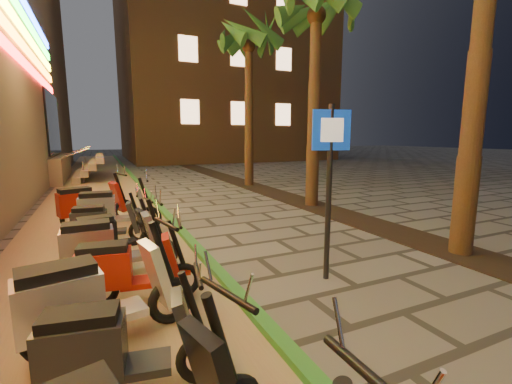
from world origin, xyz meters
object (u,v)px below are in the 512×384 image
scooter_11 (102,223)px  scooter_12 (110,210)px  scooter_13 (88,204)px  scooter_10 (110,235)px  scooter_7 (90,299)px  scooter_9 (107,246)px  scooter_6 (114,348)px  scooter_8 (124,270)px  pedestrian_sign (330,169)px

scooter_11 → scooter_12: size_ratio=0.85×
scooter_11 → scooter_13: 1.76m
scooter_10 → scooter_12: size_ratio=0.85×
scooter_10 → scooter_13: bearing=90.1°
scooter_7 → scooter_12: 4.62m
scooter_9 → scooter_11: 1.84m
scooter_7 → scooter_13: 5.44m
scooter_6 → scooter_7: scooter_7 is taller
scooter_7 → scooter_9: size_ratio=1.05×
scooter_8 → scooter_11: scooter_8 is taller
scooter_11 → scooter_13: (-0.28, 1.74, 0.10)m
pedestrian_sign → scooter_9: 3.58m
pedestrian_sign → scooter_7: bearing=-158.8°
scooter_8 → scooter_9: scooter_9 is taller
scooter_13 → pedestrian_sign: bearing=-72.8°
scooter_7 → scooter_10: scooter_7 is taller
scooter_9 → scooter_13: (-0.33, 3.58, 0.03)m
scooter_8 → scooter_10: (-0.10, 1.87, -0.02)m
scooter_7 → scooter_9: scooter_7 is taller
scooter_8 → scooter_10: bearing=101.3°
scooter_9 → scooter_13: bearing=94.5°
scooter_11 → scooter_7: bearing=-85.3°
scooter_11 → scooter_12: 0.93m
scooter_7 → scooter_9: bearing=72.1°
scooter_9 → scooter_8: bearing=-80.3°
scooter_11 → scooter_9: bearing=-81.5°
scooter_13 → scooter_9: bearing=-101.8°
scooter_9 → pedestrian_sign: bearing=-25.3°
scooter_10 → scooter_11: (-0.12, 0.95, 0.00)m
scooter_12 → scooter_13: size_ratio=0.99×
scooter_8 → scooter_6: bearing=-88.5°
scooter_7 → scooter_10: size_ratio=1.19×
scooter_6 → scooter_7: (-0.18, 0.84, 0.08)m
scooter_9 → scooter_11: bearing=90.7°
scooter_11 → scooter_13: size_ratio=0.84×
scooter_11 → pedestrian_sign: bearing=-39.1°
pedestrian_sign → scooter_7: 3.50m
scooter_8 → scooter_11: bearing=102.7°
pedestrian_sign → scooter_11: size_ratio=1.75×
pedestrian_sign → scooter_12: bearing=138.4°
pedestrian_sign → scooter_8: (-2.89, 0.43, -1.24)m
scooter_6 → scooter_12: bearing=98.4°
scooter_10 → scooter_12: scooter_12 is taller
scooter_7 → scooter_12: bearing=74.0°
pedestrian_sign → scooter_9: bearing=168.6°
scooter_12 → scooter_8: bearing=-84.6°
scooter_11 → scooter_10: bearing=-75.6°
scooter_6 → scooter_9: scooter_9 is taller
scooter_6 → scooter_8: scooter_8 is taller
scooter_13 → scooter_11: bearing=-97.9°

